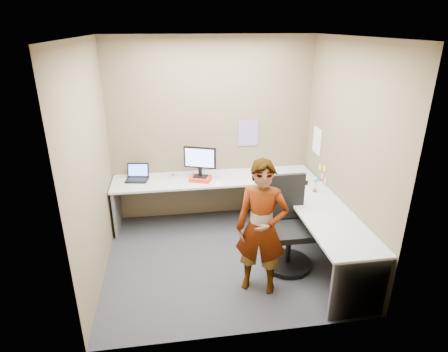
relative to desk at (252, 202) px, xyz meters
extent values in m
plane|color=#29292E|center=(-0.44, -0.39, -0.59)|extent=(3.00, 3.00, 0.00)
plane|color=brown|center=(-0.44, 0.91, 0.76)|extent=(3.00, 0.00, 3.00)
plane|color=brown|center=(1.06, -0.39, 0.76)|extent=(0.00, 2.70, 2.70)
plane|color=brown|center=(-1.94, -0.39, 0.76)|extent=(0.00, 2.70, 2.70)
plane|color=white|center=(-0.44, -0.39, 2.11)|extent=(3.00, 3.00, 0.00)
cube|color=#ADADAD|center=(-0.44, 0.59, 0.13)|extent=(2.96, 0.65, 0.03)
cube|color=#ADADAD|center=(0.74, -0.71, 0.13)|extent=(0.65, 1.91, 0.03)
cube|color=#59595B|center=(-1.88, 0.59, -0.24)|extent=(0.04, 0.60, 0.70)
cube|color=#59595B|center=(1.00, 0.59, -0.24)|extent=(0.04, 0.60, 0.70)
cube|color=#59595B|center=(0.74, -1.63, -0.24)|extent=(0.60, 0.04, 0.70)
cube|color=red|center=(-0.65, 0.52, 0.17)|extent=(0.35, 0.30, 0.06)
cube|color=black|center=(-0.65, 0.52, 0.21)|extent=(0.23, 0.19, 0.01)
cube|color=black|center=(-0.65, 0.54, 0.27)|extent=(0.06, 0.05, 0.12)
cube|color=black|center=(-0.65, 0.54, 0.48)|extent=(0.45, 0.20, 0.31)
cube|color=#93B9FF|center=(-0.66, 0.52, 0.48)|extent=(0.39, 0.15, 0.26)
cube|color=black|center=(-1.56, 0.65, 0.15)|extent=(0.34, 0.27, 0.02)
cube|color=black|center=(-1.54, 0.76, 0.26)|extent=(0.32, 0.11, 0.20)
cube|color=#4A7AED|center=(-1.54, 0.76, 0.26)|extent=(0.28, 0.09, 0.16)
cube|color=#B7B7BC|center=(-1.04, 0.68, 0.16)|extent=(0.12, 0.08, 0.04)
sphere|color=red|center=(-1.04, 0.67, 0.19)|extent=(0.04, 0.04, 0.04)
cone|color=white|center=(-0.42, 0.36, 0.17)|extent=(0.10, 0.10, 0.06)
cube|color=black|center=(0.75, 0.16, 0.17)|extent=(0.15, 0.06, 0.05)
cylinder|color=brown|center=(0.83, -0.10, 0.16)|extent=(0.05, 0.05, 0.04)
cylinder|color=#338C3F|center=(0.83, -0.10, 0.25)|extent=(0.01, 0.01, 0.14)
sphere|color=#439EEC|center=(0.83, -0.10, 0.32)|extent=(0.07, 0.07, 0.07)
cube|color=#846BB7|center=(0.11, 0.90, 0.71)|extent=(0.30, 0.01, 0.40)
cube|color=white|center=(1.05, 0.51, 0.66)|extent=(0.01, 0.28, 0.38)
cube|color=#F2E059|center=(1.05, 0.16, 0.36)|extent=(0.01, 0.07, 0.07)
cube|color=pink|center=(1.05, 0.21, 0.23)|extent=(0.01, 0.07, 0.07)
cube|color=pink|center=(1.05, 0.09, 0.21)|extent=(0.01, 0.07, 0.07)
cube|color=#F2E059|center=(1.05, 0.31, 0.33)|extent=(0.01, 0.07, 0.07)
cylinder|color=black|center=(0.31, -0.67, -0.55)|extent=(0.60, 0.60, 0.04)
cylinder|color=black|center=(0.31, -0.67, -0.31)|extent=(0.06, 0.06, 0.43)
cube|color=black|center=(0.31, -0.67, -0.09)|extent=(0.49, 0.49, 0.07)
cube|color=black|center=(0.31, -0.43, 0.27)|extent=(0.47, 0.06, 0.59)
cube|color=black|center=(0.05, -0.67, 0.10)|extent=(0.05, 0.32, 0.03)
cube|color=black|center=(0.58, -0.67, 0.10)|extent=(0.05, 0.32, 0.03)
imported|color=#999399|center=(-0.13, -1.01, 0.19)|extent=(0.66, 0.55, 1.55)
camera|label=1|loc=(-1.05, -4.44, 2.24)|focal=30.00mm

